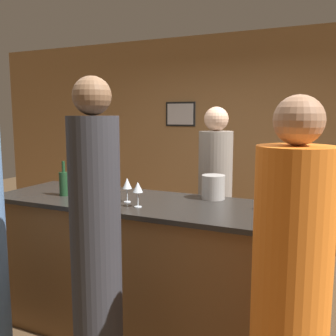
{
  "coord_description": "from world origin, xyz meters",
  "views": [
    {
      "loc": [
        1.26,
        -2.46,
        1.74
      ],
      "look_at": [
        0.09,
        0.1,
        1.34
      ],
      "focal_mm": 40.0,
      "sensor_mm": 36.0,
      "label": 1
    }
  ],
  "objects_px": {
    "guest_2": "(289,315)",
    "bartender": "(215,208)",
    "wine_bottle_1": "(64,183)",
    "ice_bucket": "(213,187)",
    "wine_bottle_0": "(89,182)",
    "guest_1": "(96,261)",
    "wine_bottle_2": "(288,196)"
  },
  "relations": [
    {
      "from": "guest_2",
      "to": "ice_bucket",
      "type": "distance_m",
      "value": 1.35
    },
    {
      "from": "bartender",
      "to": "ice_bucket",
      "type": "relative_size",
      "value": 9.7
    },
    {
      "from": "wine_bottle_1",
      "to": "ice_bucket",
      "type": "height_order",
      "value": "wine_bottle_1"
    },
    {
      "from": "bartender",
      "to": "ice_bucket",
      "type": "height_order",
      "value": "bartender"
    },
    {
      "from": "bartender",
      "to": "wine_bottle_1",
      "type": "bearing_deg",
      "value": 45.51
    },
    {
      "from": "guest_1",
      "to": "wine_bottle_0",
      "type": "relative_size",
      "value": 6.6
    },
    {
      "from": "wine_bottle_0",
      "to": "ice_bucket",
      "type": "bearing_deg",
      "value": 19.52
    },
    {
      "from": "guest_2",
      "to": "wine_bottle_2",
      "type": "distance_m",
      "value": 0.99
    },
    {
      "from": "bartender",
      "to": "wine_bottle_1",
      "type": "xyz_separation_m",
      "value": [
        -0.97,
        -0.99,
        0.34
      ]
    },
    {
      "from": "wine_bottle_1",
      "to": "wine_bottle_2",
      "type": "distance_m",
      "value": 1.73
    },
    {
      "from": "guest_1",
      "to": "ice_bucket",
      "type": "relative_size",
      "value": 10.38
    },
    {
      "from": "bartender",
      "to": "wine_bottle_1",
      "type": "relative_size",
      "value": 6.44
    },
    {
      "from": "bartender",
      "to": "guest_2",
      "type": "height_order",
      "value": "guest_2"
    },
    {
      "from": "bartender",
      "to": "guest_1",
      "type": "xyz_separation_m",
      "value": [
        -0.15,
        -1.7,
        0.07
      ]
    },
    {
      "from": "guest_1",
      "to": "wine_bottle_2",
      "type": "relative_size",
      "value": 6.57
    },
    {
      "from": "wine_bottle_2",
      "to": "ice_bucket",
      "type": "distance_m",
      "value": 0.61
    },
    {
      "from": "wine_bottle_1",
      "to": "bartender",
      "type": "bearing_deg",
      "value": 45.51
    },
    {
      "from": "guest_2",
      "to": "wine_bottle_1",
      "type": "distance_m",
      "value": 2.01
    },
    {
      "from": "ice_bucket",
      "to": "wine_bottle_2",
      "type": "bearing_deg",
      "value": -17.81
    },
    {
      "from": "guest_1",
      "to": "guest_2",
      "type": "relative_size",
      "value": 1.07
    },
    {
      "from": "guest_1",
      "to": "wine_bottle_2",
      "type": "xyz_separation_m",
      "value": [
        0.91,
        0.92,
        0.27
      ]
    },
    {
      "from": "guest_1",
      "to": "wine_bottle_1",
      "type": "bearing_deg",
      "value": 138.73
    },
    {
      "from": "wine_bottle_0",
      "to": "wine_bottle_2",
      "type": "distance_m",
      "value": 1.53
    },
    {
      "from": "wine_bottle_0",
      "to": "wine_bottle_2",
      "type": "height_order",
      "value": "wine_bottle_2"
    },
    {
      "from": "bartender",
      "to": "wine_bottle_0",
      "type": "bearing_deg",
      "value": 50.46
    },
    {
      "from": "wine_bottle_2",
      "to": "ice_bucket",
      "type": "xyz_separation_m",
      "value": [
        -0.58,
        0.19,
        -0.02
      ]
    },
    {
      "from": "guest_2",
      "to": "wine_bottle_1",
      "type": "relative_size",
      "value": 6.47
    },
    {
      "from": "wine_bottle_0",
      "to": "ice_bucket",
      "type": "distance_m",
      "value": 1.0
    },
    {
      "from": "bartender",
      "to": "ice_bucket",
      "type": "bearing_deg",
      "value": 105.98
    },
    {
      "from": "guest_1",
      "to": "wine_bottle_1",
      "type": "relative_size",
      "value": 6.89
    },
    {
      "from": "guest_1",
      "to": "guest_2",
      "type": "height_order",
      "value": "guest_1"
    },
    {
      "from": "guest_2",
      "to": "bartender",
      "type": "bearing_deg",
      "value": 117.49
    }
  ]
}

